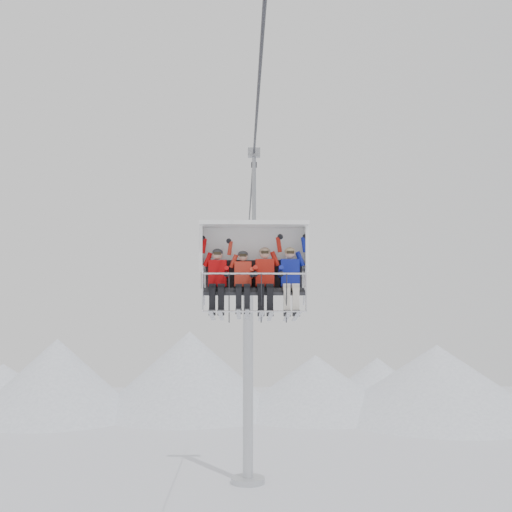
{
  "coord_description": "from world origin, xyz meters",
  "views": [
    {
      "loc": [
        -0.25,
        -12.88,
        9.69
      ],
      "look_at": [
        0.0,
        0.0,
        10.6
      ],
      "focal_mm": 45.0,
      "sensor_mm": 36.0,
      "label": 1
    }
  ],
  "objects_px": {
    "chairlift_carrier": "(254,258)",
    "skier_center_left": "(243,279)",
    "skier_far_left": "(217,278)",
    "skier_far_right": "(290,278)",
    "lift_tower_right": "(248,374)",
    "skier_center_right": "(265,278)"
  },
  "relations": [
    {
      "from": "chairlift_carrier",
      "to": "skier_center_left",
      "type": "bearing_deg",
      "value": -130.29
    },
    {
      "from": "skier_far_left",
      "to": "skier_far_right",
      "type": "bearing_deg",
      "value": 0.12
    },
    {
      "from": "skier_far_left",
      "to": "skier_far_right",
      "type": "relative_size",
      "value": 0.97
    },
    {
      "from": "lift_tower_right",
      "to": "chairlift_carrier",
      "type": "xyz_separation_m",
      "value": [
        0.0,
        -19.34,
        4.94
      ]
    },
    {
      "from": "skier_far_left",
      "to": "skier_center_left",
      "type": "xyz_separation_m",
      "value": [
        0.61,
        -0.01,
        -0.02
      ]
    },
    {
      "from": "skier_center_right",
      "to": "lift_tower_right",
      "type": "bearing_deg",
      "value": 90.75
    },
    {
      "from": "skier_center_right",
      "to": "skier_far_right",
      "type": "height_order",
      "value": "skier_far_right"
    },
    {
      "from": "chairlift_carrier",
      "to": "skier_center_right",
      "type": "height_order",
      "value": "chairlift_carrier"
    },
    {
      "from": "skier_center_right",
      "to": "skier_far_right",
      "type": "relative_size",
      "value": 1.0
    },
    {
      "from": "skier_far_right",
      "to": "chairlift_carrier",
      "type": "bearing_deg",
      "value": 160.64
    },
    {
      "from": "chairlift_carrier",
      "to": "skier_center_right",
      "type": "distance_m",
      "value": 0.62
    },
    {
      "from": "lift_tower_right",
      "to": "skier_far_left",
      "type": "relative_size",
      "value": 7.93
    },
    {
      "from": "lift_tower_right",
      "to": "skier_far_left",
      "type": "xyz_separation_m",
      "value": [
        -0.87,
        -19.65,
        4.45
      ]
    },
    {
      "from": "skier_center_right",
      "to": "skier_far_right",
      "type": "distance_m",
      "value": 0.61
    },
    {
      "from": "chairlift_carrier",
      "to": "skier_center_left",
      "type": "xyz_separation_m",
      "value": [
        -0.27,
        -0.31,
        -0.51
      ]
    },
    {
      "from": "skier_center_left",
      "to": "skier_center_right",
      "type": "bearing_deg",
      "value": 1.03
    },
    {
      "from": "skier_far_left",
      "to": "lift_tower_right",
      "type": "bearing_deg",
      "value": 87.45
    },
    {
      "from": "lift_tower_right",
      "to": "skier_center_right",
      "type": "relative_size",
      "value": 7.71
    },
    {
      "from": "skier_center_left",
      "to": "skier_center_right",
      "type": "relative_size",
      "value": 0.97
    },
    {
      "from": "lift_tower_right",
      "to": "skier_far_left",
      "type": "distance_m",
      "value": 20.17
    },
    {
      "from": "skier_far_right",
      "to": "skier_far_left",
      "type": "bearing_deg",
      "value": -179.88
    },
    {
      "from": "skier_far_left",
      "to": "skier_center_right",
      "type": "xyz_separation_m",
      "value": [
        1.13,
        0.0,
        0.01
      ]
    }
  ]
}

